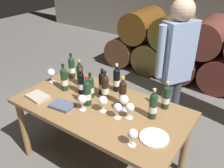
{
  "coord_description": "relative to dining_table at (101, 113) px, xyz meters",
  "views": [
    {
      "loc": [
        1.21,
        -1.54,
        2.07
      ],
      "look_at": [
        0.0,
        0.2,
        0.91
      ],
      "focal_mm": 38.49,
      "sensor_mm": 36.0,
      "label": 1
    }
  ],
  "objects": [
    {
      "name": "ground_plane",
      "position": [
        0.0,
        0.0,
        -0.67
      ],
      "size": [
        14.0,
        14.0,
        0.0
      ],
      "primitive_type": "plane",
      "color": "#66635E"
    },
    {
      "name": "barrel_stack",
      "position": [
        0.0,
        2.6,
        -0.13
      ],
      "size": [
        3.12,
        0.9,
        1.15
      ],
      "color": "brown",
      "rests_on": "ground_plane"
    },
    {
      "name": "dining_table",
      "position": [
        0.0,
        0.0,
        0.0
      ],
      "size": [
        1.7,
        0.9,
        0.76
      ],
      "color": "olive",
      "rests_on": "ground_plane"
    },
    {
      "name": "wine_bottle_0",
      "position": [
        -0.12,
        0.2,
        0.22
      ],
      "size": [
        0.07,
        0.07,
        0.29
      ],
      "color": "black",
      "rests_on": "dining_table"
    },
    {
      "name": "wine_bottle_1",
      "position": [
        -0.3,
        0.07,
        0.22
      ],
      "size": [
        0.07,
        0.07,
        0.29
      ],
      "color": "black",
      "rests_on": "dining_table"
    },
    {
      "name": "wine_bottle_2",
      "position": [
        -0.44,
        0.21,
        0.22
      ],
      "size": [
        0.07,
        0.07,
        0.3
      ],
      "color": "black",
      "rests_on": "dining_table"
    },
    {
      "name": "wine_bottle_3",
      "position": [
        -0.03,
        0.13,
        0.23
      ],
      "size": [
        0.07,
        0.07,
        0.31
      ],
      "color": "black",
      "rests_on": "dining_table"
    },
    {
      "name": "wine_bottle_4",
      "position": [
        -0.5,
        0.03,
        0.22
      ],
      "size": [
        0.07,
        0.07,
        0.3
      ],
      "color": "#19381E",
      "rests_on": "dining_table"
    },
    {
      "name": "wine_bottle_5",
      "position": [
        -0.03,
        0.33,
        0.23
      ],
      "size": [
        0.07,
        0.07,
        0.31
      ],
      "color": "black",
      "rests_on": "dining_table"
    },
    {
      "name": "wine_bottle_6",
      "position": [
        0.53,
        0.33,
        0.21
      ],
      "size": [
        0.07,
        0.07,
        0.28
      ],
      "color": "#19381E",
      "rests_on": "dining_table"
    },
    {
      "name": "wine_bottle_7",
      "position": [
        0.5,
        0.11,
        0.22
      ],
      "size": [
        0.07,
        0.07,
        0.3
      ],
      "color": "#19381E",
      "rests_on": "dining_table"
    },
    {
      "name": "wine_bottle_8",
      "position": [
        -0.18,
        0.07,
        0.21
      ],
      "size": [
        0.07,
        0.07,
        0.27
      ],
      "color": "#19381E",
      "rests_on": "dining_table"
    },
    {
      "name": "wine_bottle_9",
      "position": [
        -0.11,
        -0.05,
        0.22
      ],
      "size": [
        0.07,
        0.07,
        0.3
      ],
      "color": "#19381E",
      "rests_on": "dining_table"
    },
    {
      "name": "wine_bottle_10",
      "position": [
        -0.65,
        0.3,
        0.22
      ],
      "size": [
        0.07,
        0.07,
        0.3
      ],
      "color": "#19381E",
      "rests_on": "dining_table"
    },
    {
      "name": "wine_bottle_11",
      "position": [
        0.17,
        0.14,
        0.22
      ],
      "size": [
        0.07,
        0.07,
        0.31
      ],
      "color": "black",
      "rests_on": "dining_table"
    },
    {
      "name": "wine_glass_0",
      "position": [
        -0.76,
        0.07,
        0.21
      ],
      "size": [
        0.09,
        0.09,
        0.16
      ],
      "color": "white",
      "rests_on": "dining_table"
    },
    {
      "name": "wine_glass_1",
      "position": [
        0.34,
        -0.01,
        0.2
      ],
      "size": [
        0.08,
        0.08,
        0.15
      ],
      "color": "white",
      "rests_on": "dining_table"
    },
    {
      "name": "wine_glass_2",
      "position": [
        0.23,
        0.06,
        0.21
      ],
      "size": [
        0.09,
        0.09,
        0.16
      ],
      "color": "white",
      "rests_on": "dining_table"
    },
    {
      "name": "wine_glass_3",
      "position": [
        0.08,
        -0.06,
        0.21
      ],
      "size": [
        0.09,
        0.09,
        0.16
      ],
      "color": "white",
      "rests_on": "dining_table"
    },
    {
      "name": "wine_glass_4",
      "position": [
        0.54,
        -0.3,
        0.2
      ],
      "size": [
        0.08,
        0.08,
        0.15
      ],
      "color": "white",
      "rests_on": "dining_table"
    },
    {
      "name": "wine_glass_5",
      "position": [
        0.25,
        -0.07,
        0.2
      ],
      "size": [
        0.08,
        0.08,
        0.15
      ],
      "color": "white",
      "rests_on": "dining_table"
    },
    {
      "name": "wine_glass_6",
      "position": [
        -0.09,
        -0.15,
        0.2
      ],
      "size": [
        0.09,
        0.09,
        0.16
      ],
      "color": "white",
      "rests_on": "dining_table"
    },
    {
      "name": "tasting_notebook",
      "position": [
        -0.29,
        -0.22,
        0.11
      ],
      "size": [
        0.24,
        0.19,
        0.03
      ],
      "primitive_type": "cube",
      "rotation": [
        0.0,
        0.0,
        0.12
      ],
      "color": "#4C5670",
      "rests_on": "dining_table"
    },
    {
      "name": "leather_ledger",
      "position": [
        -0.62,
        -0.25,
        0.11
      ],
      "size": [
        0.24,
        0.18,
        0.03
      ],
      "primitive_type": "cube",
      "rotation": [
        0.0,
        0.0,
        -0.1
      ],
      "color": "#B2A893",
      "rests_on": "dining_table"
    },
    {
      "name": "serving_plate",
      "position": [
        0.64,
        -0.13,
        0.1
      ],
      "size": [
        0.24,
        0.24,
        0.01
      ],
      "primitive_type": "cylinder",
      "color": "white",
      "rests_on": "dining_table"
    },
    {
      "name": "sommelier_presenting",
      "position": [
        0.44,
        0.75,
        0.37
      ],
      "size": [
        0.32,
        0.44,
        1.72
      ],
      "color": "#383842",
      "rests_on": "ground_plane"
    }
  ]
}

